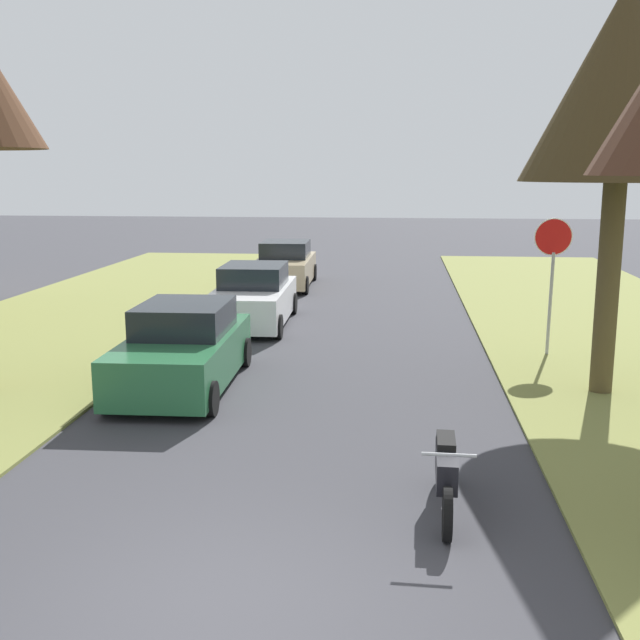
{
  "coord_description": "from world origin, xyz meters",
  "views": [
    {
      "loc": [
        1.6,
        -6.33,
        4.01
      ],
      "look_at": [
        0.4,
        5.34,
        1.71
      ],
      "focal_mm": 42.89,
      "sensor_mm": 36.0,
      "label": 1
    }
  ],
  "objects": [
    {
      "name": "ground_plane",
      "position": [
        0.0,
        0.0,
        0.0
      ],
      "size": [
        120.0,
        120.0,
        0.0
      ],
      "primitive_type": "plane",
      "color": "#38383D"
    },
    {
      "name": "stop_sign_far",
      "position": [
        4.89,
        10.4,
        2.2
      ],
      "size": [
        0.81,
        0.22,
        2.97
      ],
      "color": "#9EA0A5",
      "rests_on": "grass_verge_right"
    },
    {
      "name": "street_tree_right_mid_a",
      "position": [
        5.33,
        7.59,
        5.43
      ],
      "size": [
        3.34,
        3.34,
        7.11
      ],
      "color": "#4A4025",
      "rests_on": "grass_verge_right"
    },
    {
      "name": "parked_sedan_green",
      "position": [
        -2.37,
        7.25,
        0.72
      ],
      "size": [
        2.04,
        4.45,
        1.57
      ],
      "color": "#28663D",
      "rests_on": "ground"
    },
    {
      "name": "parked_sedan_white",
      "position": [
        -2.18,
        13.22,
        0.72
      ],
      "size": [
        2.04,
        4.45,
        1.57
      ],
      "color": "white",
      "rests_on": "ground"
    },
    {
      "name": "parked_sedan_tan",
      "position": [
        -2.34,
        20.04,
        0.72
      ],
      "size": [
        2.04,
        4.45,
        1.57
      ],
      "color": "tan",
      "rests_on": "ground"
    },
    {
      "name": "parked_motorcycle",
      "position": [
        2.22,
        2.34,
        0.48
      ],
      "size": [
        0.6,
        2.05,
        0.97
      ],
      "color": "black",
      "rests_on": "ground"
    }
  ]
}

